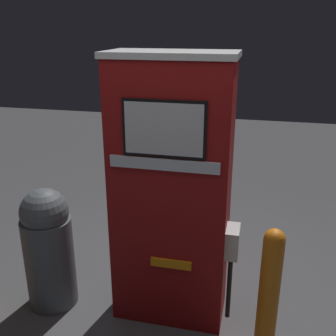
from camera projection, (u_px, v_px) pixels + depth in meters
name	position (u px, v px, depth m)	size (l,w,h in m)	color
ground_plane	(165.00, 326.00, 2.90)	(14.00, 14.00, 0.00)	#4C4C4F
gas_pump	(172.00, 194.00, 2.76)	(0.91, 0.46, 1.94)	maroon
safety_bollard	(269.00, 295.00, 2.44)	(0.13, 0.13, 0.97)	orange
trash_bin	(48.00, 247.00, 3.00)	(0.38, 0.38, 0.97)	#51565B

